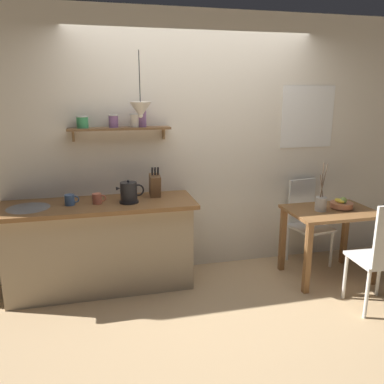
{
  "coord_description": "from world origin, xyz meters",
  "views": [
    {
      "loc": [
        -0.98,
        -3.36,
        1.9
      ],
      "look_at": [
        -0.1,
        0.25,
        0.95
      ],
      "focal_mm": 36.55,
      "sensor_mm": 36.0,
      "label": 1
    }
  ],
  "objects": [
    {
      "name": "ground_plane",
      "position": [
        0.0,
        0.0,
        0.0
      ],
      "size": [
        14.0,
        14.0,
        0.0
      ],
      "primitive_type": "plane",
      "color": "tan"
    },
    {
      "name": "dining_chair_far",
      "position": [
        1.28,
        0.42,
        0.52
      ],
      "size": [
        0.45,
        0.46,
        0.95
      ],
      "color": "white",
      "rests_on": "ground_plane"
    },
    {
      "name": "coffee_mug_by_sink",
      "position": [
        -1.26,
        0.29,
        0.93
      ],
      "size": [
        0.13,
        0.09,
        0.1
      ],
      "color": "#3D5B89",
      "rests_on": "kitchen_counter"
    },
    {
      "name": "electric_kettle",
      "position": [
        -0.71,
        0.24,
        0.98
      ],
      "size": [
        0.26,
        0.18,
        0.22
      ],
      "color": "black",
      "rests_on": "kitchen_counter"
    },
    {
      "name": "fruit_bowl",
      "position": [
        1.43,
        0.02,
        0.79
      ],
      "size": [
        0.23,
        0.23,
        0.13
      ],
      "color": "#BC704C",
      "rests_on": "dining_table"
    },
    {
      "name": "wall_shelf",
      "position": [
        -0.77,
        0.49,
        1.6
      ],
      "size": [
        0.98,
        0.2,
        0.34
      ],
      "color": "brown"
    },
    {
      "name": "twig_vase",
      "position": [
        1.18,
        0.0,
        0.82
      ],
      "size": [
        0.12,
        0.12,
        0.49
      ],
      "color": "#B7B2A8",
      "rests_on": "dining_table"
    },
    {
      "name": "knife_block",
      "position": [
        -0.44,
        0.4,
        1.01
      ],
      "size": [
        0.1,
        0.18,
        0.31
      ],
      "color": "brown",
      "rests_on": "kitchen_counter"
    },
    {
      "name": "coffee_mug_spare",
      "position": [
        -1.01,
        0.28,
        0.93
      ],
      "size": [
        0.13,
        0.09,
        0.1
      ],
      "color": "#C6664C",
      "rests_on": "kitchen_counter"
    },
    {
      "name": "kitchen_counter",
      "position": [
        -1.0,
        0.32,
        0.45
      ],
      "size": [
        1.83,
        0.63,
        0.89
      ],
      "color": "tan",
      "rests_on": "ground_plane"
    },
    {
      "name": "dining_table",
      "position": [
        1.3,
        0.0,
        0.6
      ],
      "size": [
        0.87,
        0.63,
        0.74
      ],
      "color": "brown",
      "rests_on": "ground_plane"
    },
    {
      "name": "dining_chair_near",
      "position": [
        1.37,
        -0.71,
        0.56
      ],
      "size": [
        0.44,
        0.43,
        1.02
      ],
      "color": "white",
      "rests_on": "ground_plane"
    },
    {
      "name": "pendant_lamp",
      "position": [
        -0.58,
        0.29,
        1.75
      ],
      "size": [
        0.21,
        0.21,
        0.59
      ],
      "color": "black"
    },
    {
      "name": "back_wall",
      "position": [
        0.2,
        0.65,
        1.35
      ],
      "size": [
        6.8,
        0.11,
        2.7
      ],
      "color": "silver",
      "rests_on": "ground_plane"
    }
  ]
}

